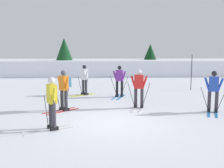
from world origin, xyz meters
name	(u,v)px	position (x,y,z in m)	size (l,w,h in m)	color
ground_plane	(113,122)	(0.00, 0.00, 0.00)	(120.00, 120.00, 0.00)	white
far_snow_ridge	(105,67)	(0.00, 18.59, 0.76)	(80.00, 7.19, 1.52)	white
skier_red	(139,87)	(1.25, 2.27, 0.92)	(0.97, 1.64, 1.71)	silver
skier_white	(84,79)	(-1.37, 5.73, 0.92)	(1.49, 1.27, 1.71)	gold
skier_orange	(64,88)	(-1.96, 1.90, 0.95)	(1.41, 1.37, 1.71)	red
skier_yellow	(52,102)	(-1.98, -0.76, 0.92)	(1.58, 1.10, 1.71)	silver
skier_blue	(213,89)	(4.19, 1.38, 0.95)	(0.96, 1.62, 1.71)	#237AC6
skier_purple	(119,80)	(0.58, 5.04, 0.92)	(0.95, 1.63, 1.71)	#237AC6
trail_marker_pole	(191,72)	(5.31, 7.24, 1.14)	(0.04, 0.04, 2.27)	black
conifer_far_left	(64,52)	(-4.16, 17.71, 2.33)	(2.14, 2.14, 3.77)	#513823
conifer_far_right	(150,56)	(4.86, 18.99, 1.85)	(2.15, 2.15, 3.19)	#513823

